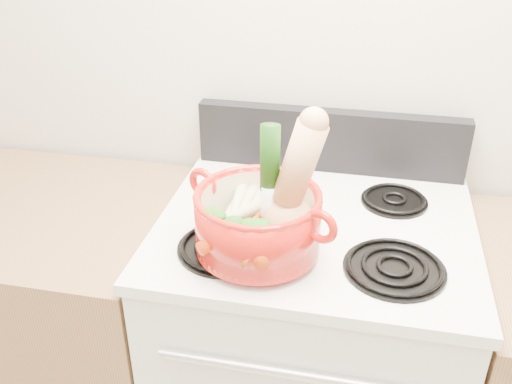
% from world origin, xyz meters
% --- Properties ---
extents(wall_back, '(3.50, 0.02, 2.60)m').
position_xyz_m(wall_back, '(0.00, 1.75, 1.30)').
color(wall_back, beige).
rests_on(wall_back, floor).
extents(stove_body, '(0.76, 0.65, 0.92)m').
position_xyz_m(stove_body, '(0.00, 1.40, 0.46)').
color(stove_body, silver).
rests_on(stove_body, floor).
extents(cooktop, '(0.78, 0.67, 0.03)m').
position_xyz_m(cooktop, '(0.00, 1.40, 0.93)').
color(cooktop, silver).
rests_on(cooktop, stove_body).
extents(control_backsplash, '(0.76, 0.05, 0.18)m').
position_xyz_m(control_backsplash, '(0.00, 1.70, 1.04)').
color(control_backsplash, black).
rests_on(control_backsplash, cooktop).
extents(oven_handle, '(0.60, 0.02, 0.02)m').
position_xyz_m(oven_handle, '(0.00, 1.06, 0.78)').
color(oven_handle, silver).
rests_on(oven_handle, stove_body).
extents(burner_front_left, '(0.22, 0.22, 0.02)m').
position_xyz_m(burner_front_left, '(-0.19, 1.24, 0.96)').
color(burner_front_left, black).
rests_on(burner_front_left, cooktop).
extents(burner_front_right, '(0.22, 0.22, 0.02)m').
position_xyz_m(burner_front_right, '(0.19, 1.24, 0.96)').
color(burner_front_right, black).
rests_on(burner_front_right, cooktop).
extents(burner_back_left, '(0.17, 0.17, 0.02)m').
position_xyz_m(burner_back_left, '(-0.19, 1.54, 0.96)').
color(burner_back_left, black).
rests_on(burner_back_left, cooktop).
extents(burner_back_right, '(0.17, 0.17, 0.02)m').
position_xyz_m(burner_back_right, '(0.19, 1.54, 0.96)').
color(burner_back_right, black).
rests_on(burner_back_right, cooktop).
extents(dutch_oven, '(0.37, 0.37, 0.14)m').
position_xyz_m(dutch_oven, '(-0.11, 1.24, 1.04)').
color(dutch_oven, '#B3170F').
rests_on(dutch_oven, burner_front_left).
extents(pot_handle_left, '(0.08, 0.05, 0.08)m').
position_xyz_m(pot_handle_left, '(-0.26, 1.30, 1.08)').
color(pot_handle_left, '#B3170F').
rests_on(pot_handle_left, dutch_oven).
extents(pot_handle_right, '(0.08, 0.05, 0.08)m').
position_xyz_m(pot_handle_right, '(0.03, 1.18, 1.08)').
color(pot_handle_right, '#B3170F').
rests_on(pot_handle_right, dutch_oven).
extents(squash, '(0.20, 0.14, 0.31)m').
position_xyz_m(squash, '(-0.05, 1.25, 1.14)').
color(squash, tan).
rests_on(squash, dutch_oven).
extents(leek, '(0.05, 0.05, 0.28)m').
position_xyz_m(leek, '(-0.09, 1.25, 1.13)').
color(leek, white).
rests_on(leek, dutch_oven).
extents(ginger, '(0.09, 0.08, 0.05)m').
position_xyz_m(ginger, '(-0.11, 1.34, 1.02)').
color(ginger, tan).
rests_on(ginger, dutch_oven).
extents(parsnip_0, '(0.07, 0.23, 0.06)m').
position_xyz_m(parsnip_0, '(-0.17, 1.28, 1.02)').
color(parsnip_0, beige).
rests_on(parsnip_0, dutch_oven).
extents(parsnip_1, '(0.09, 0.23, 0.07)m').
position_xyz_m(parsnip_1, '(-0.19, 1.25, 1.03)').
color(parsnip_1, beige).
rests_on(parsnip_1, dutch_oven).
extents(parsnip_2, '(0.09, 0.22, 0.07)m').
position_xyz_m(parsnip_2, '(-0.15, 1.31, 1.03)').
color(parsnip_2, beige).
rests_on(parsnip_2, dutch_oven).
extents(parsnip_3, '(0.15, 0.13, 0.05)m').
position_xyz_m(parsnip_3, '(-0.18, 1.25, 1.04)').
color(parsnip_3, beige).
rests_on(parsnip_3, dutch_oven).
extents(parsnip_4, '(0.06, 0.22, 0.06)m').
position_xyz_m(parsnip_4, '(-0.16, 1.31, 1.04)').
color(parsnip_4, beige).
rests_on(parsnip_4, dutch_oven).
extents(parsnip_5, '(0.04, 0.20, 0.05)m').
position_xyz_m(parsnip_5, '(-0.17, 1.29, 1.05)').
color(parsnip_5, beige).
rests_on(parsnip_5, dutch_oven).
extents(carrot_0, '(0.06, 0.18, 0.05)m').
position_xyz_m(carrot_0, '(-0.12, 1.19, 1.02)').
color(carrot_0, '#B95609').
rests_on(carrot_0, dutch_oven).
extents(carrot_1, '(0.03, 0.15, 0.04)m').
position_xyz_m(carrot_1, '(-0.18, 1.21, 1.02)').
color(carrot_1, '#D0470A').
rests_on(carrot_1, dutch_oven).
extents(carrot_2, '(0.04, 0.18, 0.05)m').
position_xyz_m(carrot_2, '(-0.08, 1.19, 1.03)').
color(carrot_2, '#CA3B0A').
rests_on(carrot_2, dutch_oven).
extents(carrot_3, '(0.11, 0.14, 0.04)m').
position_xyz_m(carrot_3, '(-0.17, 1.18, 1.03)').
color(carrot_3, red).
rests_on(carrot_3, dutch_oven).
extents(carrot_4, '(0.06, 0.16, 0.04)m').
position_xyz_m(carrot_4, '(-0.13, 1.20, 1.04)').
color(carrot_4, '#BA4A09').
rests_on(carrot_4, dutch_oven).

